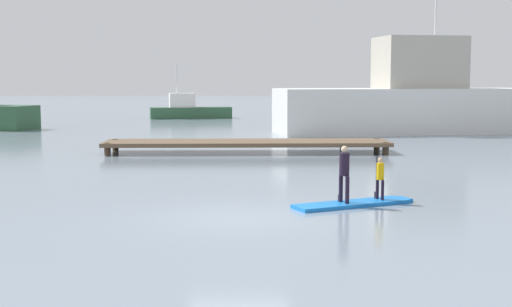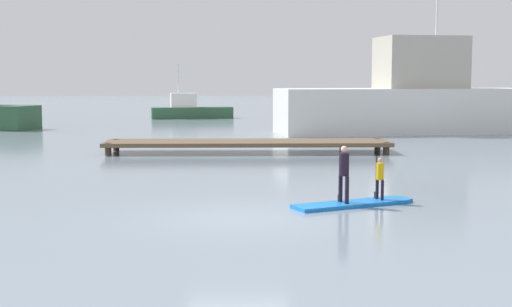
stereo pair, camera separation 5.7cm
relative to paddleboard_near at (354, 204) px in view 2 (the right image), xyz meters
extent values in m
plane|color=gray|center=(-3.07, -1.57, -0.05)|extent=(240.00, 240.00, 0.00)
cube|color=blue|center=(-0.07, -0.03, 0.00)|extent=(3.31, 2.04, 0.10)
cube|color=blue|center=(1.47, 0.65, 0.00)|extent=(0.44, 0.60, 0.09)
cylinder|color=black|center=(-0.36, 0.01, 0.41)|extent=(0.11, 0.11, 0.72)
cylinder|color=black|center=(-0.23, -0.27, 0.41)|extent=(0.11, 0.11, 0.72)
cylinder|color=black|center=(-0.29, -0.13, 1.07)|extent=(0.35, 0.35, 0.59)
sphere|color=beige|center=(-0.29, -0.13, 1.47)|extent=(0.17, 0.17, 0.17)
cylinder|color=black|center=(-0.37, 0.06, 0.79)|extent=(0.03, 0.03, 1.49)
cube|color=black|center=(-0.37, 0.06, 0.14)|extent=(0.08, 0.14, 0.18)
cylinder|color=black|center=(0.71, 0.44, 0.32)|extent=(0.08, 0.08, 0.54)
cylinder|color=black|center=(0.80, 0.23, 0.32)|extent=(0.08, 0.08, 0.54)
cylinder|color=#F2B20C|center=(0.75, 0.33, 0.82)|extent=(0.27, 0.27, 0.45)
sphere|color=tan|center=(0.75, 0.33, 1.13)|extent=(0.13, 0.13, 0.13)
cylinder|color=black|center=(0.69, 0.49, 0.63)|extent=(0.03, 0.03, 1.17)
cube|color=black|center=(0.69, 0.49, 0.14)|extent=(0.08, 0.14, 0.18)
cube|color=silver|center=(7.25, 24.73, 1.32)|extent=(16.37, 6.85, 2.74)
cube|color=#B2AD9E|center=(8.12, 24.85, 4.27)|extent=(5.47, 4.26, 3.16)
cube|color=#2D5638|center=(-7.08, 40.63, 0.42)|extent=(6.98, 2.83, 0.94)
cube|color=white|center=(-7.81, 40.50, 1.49)|extent=(2.32, 1.70, 1.19)
cylinder|color=silver|center=(-8.22, 40.42, 3.30)|extent=(0.12, 0.12, 2.44)
cube|color=navy|center=(10.99, 43.19, 0.34)|extent=(5.37, 2.68, 0.79)
cube|color=white|center=(10.85, 43.22, 1.28)|extent=(2.02, 1.38, 1.08)
cylinder|color=silver|center=(11.21, 43.13, 3.35)|extent=(0.12, 0.12, 3.06)
cube|color=brown|center=(-2.68, 13.26, 0.40)|extent=(12.86, 2.57, 0.18)
cylinder|color=#473828|center=(-8.81, 12.28, 0.22)|extent=(0.28, 0.28, 0.54)
cylinder|color=#473828|center=(-8.81, 14.25, 0.22)|extent=(0.28, 0.28, 0.54)
cylinder|color=#473828|center=(3.45, 12.28, 0.22)|extent=(0.28, 0.28, 0.54)
cylinder|color=#473828|center=(3.45, 14.25, 0.22)|extent=(0.28, 0.28, 0.54)
camera|label=1|loc=(-3.06, -18.11, 3.31)|focal=48.75mm
camera|label=2|loc=(-3.01, -18.12, 3.31)|focal=48.75mm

